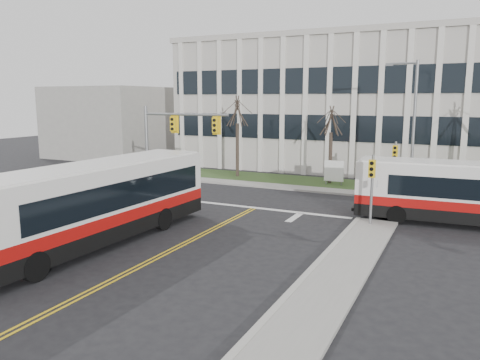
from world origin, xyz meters
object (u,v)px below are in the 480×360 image
object	(u,v)px
bus_main	(93,206)
newspaper_box_blue	(98,211)
streetlight	(411,121)
bus_cross	(477,196)
newspaper_box_red	(39,217)
directory_sign	(334,171)

from	to	relation	value
bus_main	newspaper_box_blue	size ratio (longest dim) A/B	14.44
streetlight	bus_main	world-z (taller)	streetlight
bus_cross	newspaper_box_red	bearing A→B (deg)	-67.35
streetlight	directory_sign	bearing A→B (deg)	166.77
directory_sign	bus_cross	size ratio (longest dim) A/B	0.16
streetlight	directory_sign	distance (m)	6.96
newspaper_box_blue	bus_cross	bearing A→B (deg)	-3.00
bus_main	streetlight	bearing A→B (deg)	58.56
streetlight	bus_cross	world-z (taller)	streetlight
newspaper_box_blue	newspaper_box_red	xyz separation A→B (m)	(-1.81, -2.48, 0.00)
streetlight	newspaper_box_blue	distance (m)	21.12
streetlight	newspaper_box_blue	world-z (taller)	streetlight
bus_cross	newspaper_box_blue	bearing A→B (deg)	-71.39
directory_sign	bus_cross	distance (m)	12.58
bus_main	bus_cross	xyz separation A→B (m)	(15.90, 11.23, -0.19)
streetlight	newspaper_box_blue	bearing A→B (deg)	-136.08
bus_main	newspaper_box_blue	xyz separation A→B (m)	(-3.09, 3.65, -1.35)
bus_main	bus_cross	size ratio (longest dim) A/B	1.12
bus_main	bus_cross	bearing A→B (deg)	37.00
directory_sign	bus_main	distance (m)	20.22
streetlight	bus_main	size ratio (longest dim) A/B	0.67
bus_cross	directory_sign	bearing A→B (deg)	-132.68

